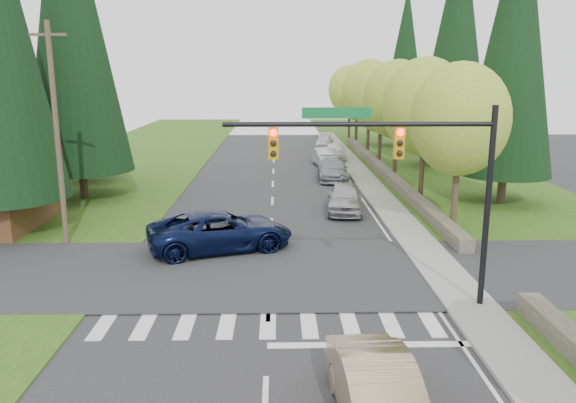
{
  "coord_description": "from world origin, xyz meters",
  "views": [
    {
      "loc": [
        0.31,
        -13.22,
        7.74
      ],
      "look_at": [
        0.74,
        8.5,
        2.8
      ],
      "focal_mm": 35.0,
      "sensor_mm": 36.0,
      "label": 1
    }
  ],
  "objects_px": {
    "sedan_champagne": "(379,395)",
    "parked_car_c": "(325,157)",
    "suv_navy": "(221,231)",
    "parked_car_d": "(335,152)",
    "parked_car_b": "(333,169)",
    "parked_car_e": "(325,142)",
    "parked_car_a": "(345,198)"
  },
  "relations": [
    {
      "from": "sedan_champagne",
      "to": "parked_car_c",
      "type": "distance_m",
      "value": 36.63
    },
    {
      "from": "suv_navy",
      "to": "parked_car_c",
      "type": "xyz_separation_m",
      "value": [
        6.66,
        23.52,
        -0.14
      ]
    },
    {
      "from": "sedan_champagne",
      "to": "suv_navy",
      "type": "distance_m",
      "value": 13.91
    },
    {
      "from": "sedan_champagne",
      "to": "parked_car_d",
      "type": "height_order",
      "value": "parked_car_d"
    },
    {
      "from": "suv_navy",
      "to": "parked_car_c",
      "type": "bearing_deg",
      "value": -34.67
    },
    {
      "from": "sedan_champagne",
      "to": "parked_car_c",
      "type": "height_order",
      "value": "sedan_champagne"
    },
    {
      "from": "suv_navy",
      "to": "parked_car_c",
      "type": "relative_size",
      "value": 1.4
    },
    {
      "from": "sedan_champagne",
      "to": "parked_car_b",
      "type": "height_order",
      "value": "sedan_champagne"
    },
    {
      "from": "parked_car_b",
      "to": "parked_car_e",
      "type": "height_order",
      "value": "parked_car_b"
    },
    {
      "from": "sedan_champagne",
      "to": "parked_car_b",
      "type": "xyz_separation_m",
      "value": [
        1.94,
        30.22,
        -0.0
      ]
    },
    {
      "from": "sedan_champagne",
      "to": "parked_car_a",
      "type": "distance_m",
      "value": 20.16
    },
    {
      "from": "parked_car_a",
      "to": "suv_navy",
      "type": "bearing_deg",
      "value": -125.87
    },
    {
      "from": "sedan_champagne",
      "to": "suv_navy",
      "type": "xyz_separation_m",
      "value": [
        -4.79,
        13.05,
        0.11
      ]
    },
    {
      "from": "parked_car_a",
      "to": "parked_car_b",
      "type": "height_order",
      "value": "parked_car_a"
    },
    {
      "from": "sedan_champagne",
      "to": "suv_navy",
      "type": "height_order",
      "value": "suv_navy"
    },
    {
      "from": "parked_car_a",
      "to": "parked_car_d",
      "type": "bearing_deg",
      "value": 92.49
    },
    {
      "from": "parked_car_c",
      "to": "parked_car_e",
      "type": "xyz_separation_m",
      "value": [
        0.99,
        12.03,
        -0.09
      ]
    },
    {
      "from": "suv_navy",
      "to": "parked_car_a",
      "type": "distance_m",
      "value": 9.53
    },
    {
      "from": "parked_car_b",
      "to": "parked_car_e",
      "type": "bearing_deg",
      "value": 89.66
    },
    {
      "from": "sedan_champagne",
      "to": "suv_navy",
      "type": "bearing_deg",
      "value": 105.28
    },
    {
      "from": "suv_navy",
      "to": "parked_car_e",
      "type": "bearing_deg",
      "value": -31.01
    },
    {
      "from": "parked_car_b",
      "to": "parked_car_c",
      "type": "xyz_separation_m",
      "value": [
        -0.07,
        6.35,
        -0.02
      ]
    },
    {
      "from": "parked_car_b",
      "to": "parked_car_d",
      "type": "height_order",
      "value": "parked_car_d"
    },
    {
      "from": "parked_car_b",
      "to": "sedan_champagne",
      "type": "bearing_deg",
      "value": -91.16
    },
    {
      "from": "parked_car_a",
      "to": "parked_car_e",
      "type": "height_order",
      "value": "parked_car_a"
    },
    {
      "from": "sedan_champagne",
      "to": "parked_car_b",
      "type": "distance_m",
      "value": 30.29
    },
    {
      "from": "suv_navy",
      "to": "parked_car_d",
      "type": "relative_size",
      "value": 1.36
    },
    {
      "from": "parked_car_b",
      "to": "parked_car_c",
      "type": "relative_size",
      "value": 1.17
    },
    {
      "from": "parked_car_e",
      "to": "sedan_champagne",
      "type": "bearing_deg",
      "value": -87.33
    },
    {
      "from": "parked_car_a",
      "to": "parked_car_d",
      "type": "relative_size",
      "value": 1.03
    },
    {
      "from": "suv_navy",
      "to": "parked_car_d",
      "type": "xyz_separation_m",
      "value": [
        7.83,
        26.72,
        -0.09
      ]
    },
    {
      "from": "suv_navy",
      "to": "parked_car_e",
      "type": "xyz_separation_m",
      "value": [
        7.64,
        35.55,
        -0.22
      ]
    }
  ]
}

